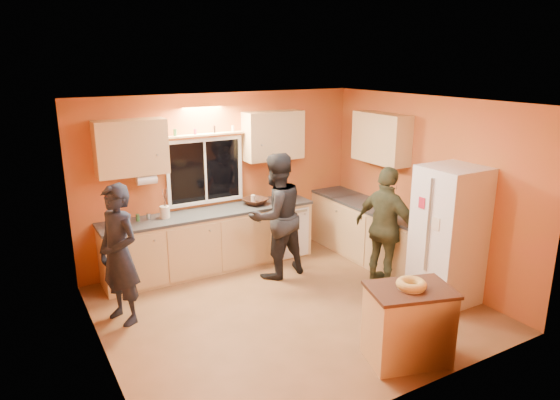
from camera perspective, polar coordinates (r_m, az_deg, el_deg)
ground at (r=6.53m, az=1.09°, el=-12.28°), size 4.50×4.50×0.00m
room_shell at (r=6.35m, az=0.18°, el=2.54°), size 4.54×4.04×2.61m
back_counter at (r=7.73m, az=-5.33°, el=-4.09°), size 4.23×0.62×0.90m
right_counter at (r=7.79m, az=11.59°, el=-4.20°), size 0.62×1.84×0.90m
refrigerator at (r=6.75m, az=18.70°, el=-3.86°), size 0.72×0.70×1.80m
island at (r=5.51m, az=14.43°, el=-13.55°), size 0.99×0.81×0.82m
bundt_pastry at (r=5.31m, az=14.77°, el=-9.29°), size 0.31×0.31×0.09m
person_left at (r=6.21m, az=-17.91°, el=-5.96°), size 0.62×0.73×1.71m
person_center at (r=7.14m, az=-0.46°, el=-1.83°), size 0.97×0.80×1.82m
person_right at (r=6.98m, az=12.02°, el=-3.14°), size 0.62×1.06×1.70m
mixing_bowl at (r=7.75m, az=-2.84°, el=-0.14°), size 0.48×0.48×0.09m
utensil_crock at (r=7.25m, az=-13.03°, el=-1.35°), size 0.14×0.14×0.17m
potted_plant at (r=7.02m, az=15.82°, el=-1.49°), size 0.29×0.25×0.32m
red_box at (r=7.57m, az=13.04°, el=-1.02°), size 0.18×0.15×0.07m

